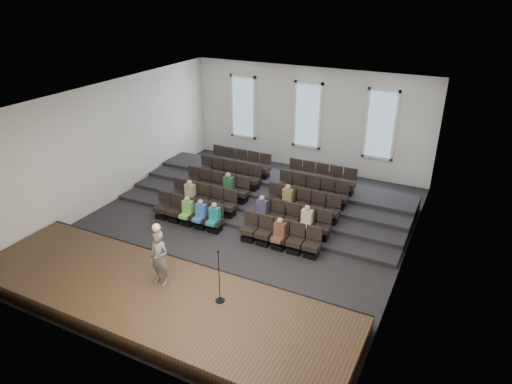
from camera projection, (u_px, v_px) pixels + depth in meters
ground at (239, 228)px, 17.40m from camera, size 14.00×14.00×0.00m
ceiling at (237, 98)px, 15.28m from camera, size 12.00×14.00×0.02m
wall_back at (308, 119)px, 22.03m from camera, size 12.00×0.04×5.00m
wall_front at (94, 268)px, 10.65m from camera, size 12.00×0.04×5.00m
wall_left at (110, 143)px, 18.78m from camera, size 0.04×14.00×5.00m
wall_right at (411, 201)px, 13.90m from camera, size 0.04×14.00×5.00m
stage at (155, 299)px, 13.16m from camera, size 11.80×3.60×0.50m
stage_lip at (190, 268)px, 14.59m from camera, size 11.80×0.06×0.52m
risers at (274, 192)px, 19.88m from camera, size 11.80×4.80×0.60m
seating_rows at (257, 197)px, 18.36m from camera, size 6.80×4.70×1.67m
windows at (307, 115)px, 21.89m from camera, size 8.44×0.10×3.24m
audience at (238, 207)px, 17.30m from camera, size 5.45×2.64×1.10m
speaker at (159, 258)px, 13.11m from camera, size 0.64×0.44×1.71m
mic_stand at (219, 286)px, 12.49m from camera, size 0.27×0.27×1.64m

